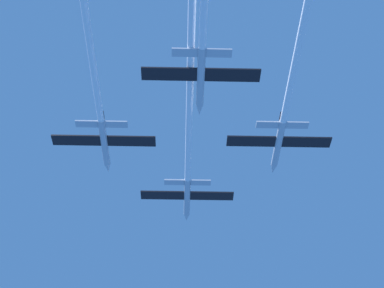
{
  "coord_description": "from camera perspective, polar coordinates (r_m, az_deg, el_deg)",
  "views": [
    {
      "loc": [
        -1.71,
        -81.07,
        -61.83
      ],
      "look_at": [
        -0.23,
        -14.84,
        -0.27
      ],
      "focal_mm": 49.84,
      "sensor_mm": 36.0,
      "label": 1
    }
  ],
  "objects": [
    {
      "name": "jet_right_wing",
      "position": [
        79.18,
        11.12,
        9.17
      ],
      "size": [
        17.62,
        61.62,
        2.92
      ],
      "color": "#B2BAC6"
    },
    {
      "name": "jet_lead",
      "position": [
        88.1,
        -0.34,
        1.55
      ],
      "size": [
        17.62,
        61.51,
        2.92
      ],
      "color": "#B2BAC6"
    },
    {
      "name": "jet_left_wing",
      "position": [
        80.06,
        -10.66,
        9.1
      ],
      "size": [
        17.62,
        61.2,
        2.92
      ],
      "color": "#B2BAC6"
    }
  ]
}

